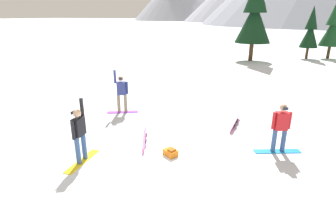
{
  "coord_description": "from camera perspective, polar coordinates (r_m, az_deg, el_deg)",
  "views": [
    {
      "loc": [
        3.18,
        -6.1,
        4.39
      ],
      "look_at": [
        -0.74,
        3.15,
        1.0
      ],
      "focal_mm": 28.39,
      "sensor_mm": 36.0,
      "label": 1
    }
  ],
  "objects": [
    {
      "name": "pine_tree_slender",
      "position": [
        28.54,
        18.1,
        17.92
      ],
      "size": [
        3.46,
        3.46,
        8.18
      ],
      "color": "#472D19",
      "rests_on": "ground_plane"
    },
    {
      "name": "loose_snowboard_far_spare",
      "position": [
        11.5,
        14.21,
        -3.72
      ],
      "size": [
        0.17,
        1.83,
        0.24
      ],
      "color": "pink",
      "rests_on": "ground_plane"
    },
    {
      "name": "backpack_orange",
      "position": [
        8.87,
        0.56,
        -10.14
      ],
      "size": [
        0.54,
        0.49,
        0.27
      ],
      "color": "orange",
      "rests_on": "ground_plane"
    },
    {
      "name": "pine_tree_broad",
      "position": [
        32.27,
        28.28,
        13.91
      ],
      "size": [
        1.83,
        1.83,
        5.37
      ],
      "color": "#472D19",
      "rests_on": "ground_plane"
    },
    {
      "name": "loose_snowboard_near_right",
      "position": [
        9.78,
        -5.09,
        -7.29
      ],
      "size": [
        0.92,
        1.74,
        0.24
      ],
      "color": "pink",
      "rests_on": "ground_plane"
    },
    {
      "name": "ground_plane",
      "position": [
        8.16,
        -3.98,
        -13.94
      ],
      "size": [
        800.0,
        800.0,
        0.0
      ],
      "primitive_type": "plane",
      "color": "silver"
    },
    {
      "name": "snowboarder_background",
      "position": [
        12.59,
        -9.94,
        2.62
      ],
      "size": [
        1.4,
        0.94,
        2.04
      ],
      "color": "#993FD8",
      "rests_on": "ground_plane"
    },
    {
      "name": "snowboarder_midground",
      "position": [
        9.53,
        23.03,
        -4.42
      ],
      "size": [
        1.54,
        0.91,
        1.71
      ],
      "color": "#1E8CD8",
      "rests_on": "ground_plane"
    },
    {
      "name": "snowboarder_foreground",
      "position": [
        8.6,
        -18.51,
        -5.89
      ],
      "size": [
        0.41,
        1.54,
        2.02
      ],
      "color": "yellow",
      "rests_on": "ground_plane"
    },
    {
      "name": "pine_tree_twin",
      "position": [
        33.48,
        31.97,
        14.08
      ],
      "size": [
        2.32,
        2.32,
        6.05
      ],
      "color": "#472D19",
      "rests_on": "ground_plane"
    }
  ]
}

